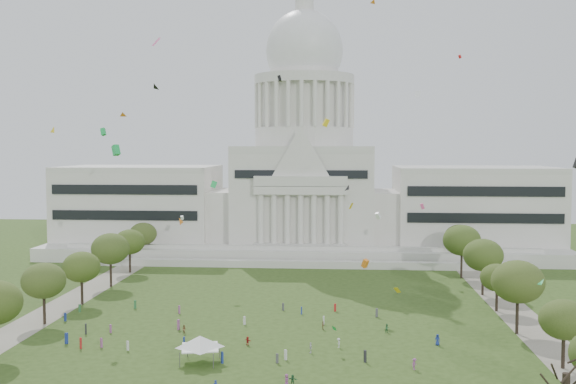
{
  "coord_description": "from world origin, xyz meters",
  "views": [
    {
      "loc": [
        11.68,
        -106.6,
        34.18
      ],
      "look_at": [
        0.0,
        45.0,
        24.0
      ],
      "focal_mm": 42.0,
      "sensor_mm": 36.0,
      "label": 1
    }
  ],
  "objects": [
    {
      "name": "row_tree_r_1",
      "position": [
        46.22,
        -1.75,
        7.66
      ],
      "size": [
        7.58,
        7.58,
        10.78
      ],
      "color": "black",
      "rests_on": "ground"
    },
    {
      "name": "person_4",
      "position": [
        6.99,
        3.07,
        0.89
      ],
      "size": [
        0.75,
        1.13,
        1.79
      ],
      "primitive_type": "imported",
      "rotation": [
        0.0,
        0.0,
        4.89
      ],
      "color": "silver",
      "rests_on": "ground"
    },
    {
      "name": "row_tree_r_6",
      "position": [
        45.96,
        88.13,
        8.51
      ],
      "size": [
        8.42,
        8.42,
        11.97
      ],
      "color": "black",
      "rests_on": "ground"
    },
    {
      "name": "person_11",
      "position": [
        5.08,
        -12.12,
        0.75
      ],
      "size": [
        1.48,
        0.86,
        1.5
      ],
      "primitive_type": "imported",
      "rotation": [
        0.0,
        0.0,
        2.9
      ],
      "color": "#33723F",
      "rests_on": "ground"
    },
    {
      "name": "row_tree_l_4",
      "position": [
        -44.08,
        52.42,
        9.39
      ],
      "size": [
        9.29,
        9.29,
        13.21
      ],
      "color": "black",
      "rests_on": "ground"
    },
    {
      "name": "path_left",
      "position": [
        -48.0,
        30.0,
        0.02
      ],
      "size": [
        8.0,
        160.0,
        0.04
      ],
      "primitive_type": "cube",
      "color": "gray",
      "rests_on": "ground"
    },
    {
      "name": "person_10",
      "position": [
        8.69,
        17.6,
        0.8
      ],
      "size": [
        0.62,
        0.99,
        1.6
      ],
      "primitive_type": "imported",
      "rotation": [
        0.0,
        0.0,
        1.69
      ],
      "color": "olive",
      "rests_on": "ground"
    },
    {
      "name": "row_tree_r_4",
      "position": [
        44.76,
        50.04,
        9.29
      ],
      "size": [
        9.19,
        9.19,
        13.06
      ],
      "color": "black",
      "rests_on": "ground"
    },
    {
      "name": "row_tree_r_3",
      "position": [
        44.4,
        34.48,
        7.08
      ],
      "size": [
        7.01,
        7.01,
        9.98
      ],
      "color": "black",
      "rests_on": "ground"
    },
    {
      "name": "event_tent",
      "position": [
        -10.29,
        -3.24,
        3.44
      ],
      "size": [
        9.42,
        9.42,
        4.43
      ],
      "color": "#4C4C4C",
      "rests_on": "ground"
    },
    {
      "name": "row_tree_l_5",
      "position": [
        -45.22,
        71.01,
        8.42
      ],
      "size": [
        8.33,
        8.33,
        11.85
      ],
      "color": "black",
      "rests_on": "ground"
    },
    {
      "name": "person_2",
      "position": [
        20.53,
        16.35,
        0.84
      ],
      "size": [
        0.95,
        0.81,
        1.67
      ],
      "primitive_type": "imported",
      "rotation": [
        0.0,
        0.0,
        0.45
      ],
      "color": "#33723F",
      "rests_on": "ground"
    },
    {
      "name": "row_tree_l_2",
      "position": [
        -45.04,
        17.3,
        8.51
      ],
      "size": [
        8.42,
        8.42,
        11.97
      ],
      "color": "black",
      "rests_on": "ground"
    },
    {
      "name": "person_3",
      "position": [
        11.63,
        6.47,
        0.82
      ],
      "size": [
        0.7,
        1.14,
        1.65
      ],
      "primitive_type": "imported",
      "rotation": [
        0.0,
        0.0,
        4.87
      ],
      "color": "silver",
      "rests_on": "ground"
    },
    {
      "name": "person_6",
      "position": [
        4.26,
        -12.94,
        0.93
      ],
      "size": [
        0.67,
        0.95,
        1.86
      ],
      "primitive_type": "imported",
      "rotation": [
        0.0,
        0.0,
        1.66
      ],
      "color": "#994C8C",
      "rests_on": "ground"
    },
    {
      "name": "person_0",
      "position": [
        28.66,
        9.13,
        0.97
      ],
      "size": [
        1.12,
        0.96,
        1.94
      ],
      "primitive_type": "imported",
      "rotation": [
        0.0,
        0.0,
        5.85
      ],
      "color": "navy",
      "rests_on": "ground"
    },
    {
      "name": "ground",
      "position": [
        0.0,
        0.0,
        0.0
      ],
      "size": [
        400.0,
        400.0,
        0.0
      ],
      "primitive_type": "plane",
      "color": "#2F4717",
      "rests_on": "ground"
    },
    {
      "name": "person_5",
      "position": [
        -4.05,
        6.68,
        0.76
      ],
      "size": [
        1.46,
        1.32,
        1.52
      ],
      "primitive_type": "imported",
      "rotation": [
        0.0,
        0.0,
        2.47
      ],
      "color": "#B21E1E",
      "rests_on": "ground"
    },
    {
      "name": "row_tree_r_5",
      "position": [
        43.49,
        70.19,
        9.93
      ],
      "size": [
        9.82,
        9.82,
        13.96
      ],
      "color": "black",
      "rests_on": "ground"
    },
    {
      "name": "row_tree_l_3",
      "position": [
        -44.09,
        33.92,
        8.21
      ],
      "size": [
        8.12,
        8.12,
        11.55
      ],
      "color": "black",
      "rests_on": "ground"
    },
    {
      "name": "person_8",
      "position": [
        -16.69,
        13.01,
        0.8
      ],
      "size": [
        0.9,
        0.76,
        1.6
      ],
      "primitive_type": "imported",
      "rotation": [
        0.0,
        0.0,
        2.71
      ],
      "color": "olive",
      "rests_on": "ground"
    },
    {
      "name": "big_bare_tree",
      "position": [
        38.0,
        -28.0,
        8.67
      ],
      "size": [
        6.0,
        5.0,
        12.8
      ],
      "color": "black",
      "rests_on": "ground"
    },
    {
      "name": "row_tree_l_6",
      "position": [
        -46.87,
        89.14,
        8.27
      ],
      "size": [
        8.19,
        8.19,
        11.64
      ],
      "color": "black",
      "rests_on": "ground"
    },
    {
      "name": "distant_crowd",
      "position": [
        -14.47,
        13.74,
        0.87
      ],
      "size": [
        61.73,
        35.57,
        1.94
      ],
      "color": "navy",
      "rests_on": "ground"
    },
    {
      "name": "person_9",
      "position": [
        23.28,
        -4.14,
        0.91
      ],
      "size": [
        1.16,
        1.31,
        1.81
      ],
      "primitive_type": "imported",
      "rotation": [
        0.0,
        0.0,
        0.98
      ],
      "color": "#994C8C",
      "rests_on": "ground"
    },
    {
      "name": "path_right",
      "position": [
        48.0,
        30.0,
        0.02
      ],
      "size": [
        8.0,
        160.0,
        0.04
      ],
      "primitive_type": "cube",
      "color": "gray",
      "rests_on": "ground"
    },
    {
      "name": "kite_swarm",
      "position": [
        -0.28,
        6.85,
        31.46
      ],
      "size": [
        94.96,
        103.98,
        65.75
      ],
      "color": "red",
      "rests_on": "ground"
    },
    {
      "name": "capitol",
      "position": [
        0.0,
        113.59,
        22.3
      ],
      "size": [
        160.0,
        64.5,
        91.3
      ],
      "color": "beige",
      "rests_on": "ground"
    },
    {
      "name": "row_tree_r_2",
      "position": [
        44.17,
        17.44,
        9.66
      ],
      "size": [
        9.55,
        9.55,
        13.58
      ],
      "color": "black",
      "rests_on": "ground"
    }
  ]
}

